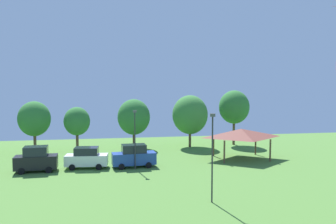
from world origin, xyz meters
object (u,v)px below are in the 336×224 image
Objects in this scene: treeline_tree_3 at (134,117)px; parked_car_leftmost at (36,159)px; treeline_tree_1 at (34,119)px; park_pavilion at (241,133)px; light_post_2 at (135,136)px; treeline_tree_4 at (190,115)px; parked_car_second_from_left at (87,158)px; light_post_0 at (212,153)px; parked_car_third_from_left at (134,156)px; treeline_tree_5 at (234,107)px; treeline_tree_2 at (77,121)px.

parked_car_leftmost is at bearing -133.10° from treeline_tree_3.
park_pavilion is at bearing -17.12° from treeline_tree_1.
light_post_2 is 0.92× the size of treeline_tree_1.
treeline_tree_4 is at bearing -1.63° from treeline_tree_3.
treeline_tree_4 reaches higher than park_pavilion.
parked_car_second_from_left is 16.40m from light_post_0.
parked_car_leftmost is 19.36m from light_post_0.
treeline_tree_3 is (10.83, 11.57, 3.10)m from parked_car_leftmost.
parked_car_third_from_left is at bearing -170.43° from park_pavilion.
treeline_tree_5 reaches higher than light_post_0.
parked_car_third_from_left is 0.59× the size of treeline_tree_5.
light_post_0 is at bearing -113.79° from treeline_tree_5.
parked_car_third_from_left is 0.65× the size of treeline_tree_4.
park_pavilion is at bearing 61.23° from light_post_0.
parked_car_leftmost is at bearing -148.82° from treeline_tree_4.
treeline_tree_1 is 0.92× the size of treeline_tree_4.
light_post_0 is 26.50m from treeline_tree_5.
park_pavilion is (17.92, 1.79, 1.97)m from parked_car_second_from_left.
parked_car_leftmost is 0.58× the size of treeline_tree_4.
treeline_tree_5 is (14.72, 0.49, 1.17)m from treeline_tree_3.
treeline_tree_4 is at bearing -173.96° from treeline_tree_5.
parked_car_leftmost is 0.93× the size of parked_car_second_from_left.
light_post_2 is 12.89m from treeline_tree_2.
parked_car_second_from_left is 0.77× the size of treeline_tree_2.
treeline_tree_5 reaches higher than light_post_2.
treeline_tree_3 is (-12.06, 9.11, 1.28)m from park_pavilion.
parked_car_third_from_left is 0.76× the size of light_post_2.
parked_car_leftmost is 0.63× the size of treeline_tree_1.
parked_car_third_from_left is 2.50m from light_post_2.
treeline_tree_4 is 6.90m from treeline_tree_5.
parked_car_second_from_left is 18.11m from park_pavilion.
treeline_tree_4 reaches higher than treeline_tree_3.
treeline_tree_5 is at bearing 74.56° from park_pavilion.
parked_car_third_from_left is 14.54m from treeline_tree_4.
treeline_tree_1 is (-6.99, 9.46, 3.35)m from parked_car_second_from_left.
light_post_2 is at bearing -166.16° from park_pavilion.
parked_car_third_from_left is at bearing -94.42° from treeline_tree_3.
treeline_tree_1 is (-11.97, 9.85, 3.26)m from parked_car_third_from_left.
parked_car_third_from_left is (9.96, 0.28, -0.06)m from parked_car_leftmost.
park_pavilion is 15.17m from treeline_tree_3.
treeline_tree_4 reaches higher than treeline_tree_1.
parked_car_third_from_left is (4.98, -0.39, 0.09)m from parked_car_second_from_left.
light_post_0 is at bearing -80.29° from treeline_tree_3.
light_post_0 is at bearing -62.61° from treeline_tree_2.
light_post_2 is (5.03, -1.38, 2.39)m from parked_car_second_from_left.
treeline_tree_4 is at bearing 46.98° from parked_car_third_from_left.
treeline_tree_3 reaches higher than light_post_0.
park_pavilion is at bearing 13.84° from light_post_2.
parked_car_third_from_left is 0.71× the size of treeline_tree_1.
treeline_tree_4 reaches higher than parked_car_third_from_left.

